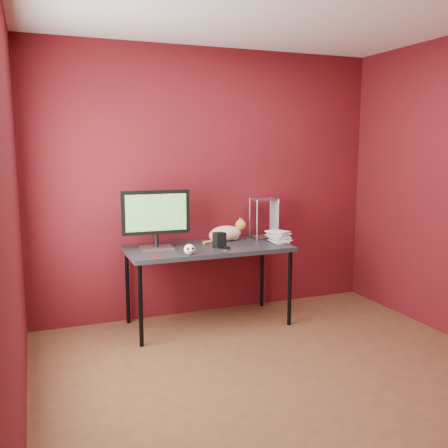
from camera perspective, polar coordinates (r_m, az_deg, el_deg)
name	(u,v)px	position (r m, az deg, el deg)	size (l,w,h in m)	color
room	(298,180)	(3.34, 8.41, 4.98)	(3.52, 3.52, 2.61)	#512F1B
desk	(208,251)	(4.62, -1.85, -3.16)	(1.50, 0.70, 0.75)	black
monitor	(156,216)	(4.48, -7.78, 0.86)	(0.61, 0.21, 0.53)	#B7B7BD
cat	(226,233)	(4.85, 0.20, -1.05)	(0.47, 0.18, 0.22)	orange
skull_mug	(189,249)	(4.25, -3.98, -2.91)	(0.09, 0.09, 0.09)	white
speaker	(219,241)	(4.54, -0.54, -1.90)	(0.12, 0.12, 0.14)	black
book_stack	(273,180)	(4.72, 5.63, 5.08)	(0.22, 0.25, 1.21)	beige
wire_rack	(264,218)	(5.02, 4.58, 0.68)	(0.24, 0.20, 0.40)	#B7B7BD
pocket_knife	(157,256)	(4.21, -7.67, -3.64)	(0.08, 0.02, 0.02)	maroon
black_gadget	(227,248)	(4.46, 0.35, -2.77)	(0.05, 0.03, 0.03)	black
washer	(226,250)	(4.44, 0.23, -2.98)	(0.05, 0.05, 0.00)	#B7B7BD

